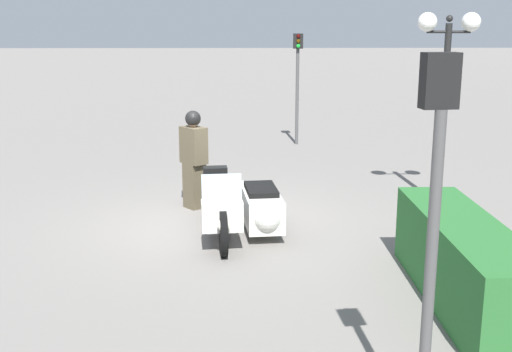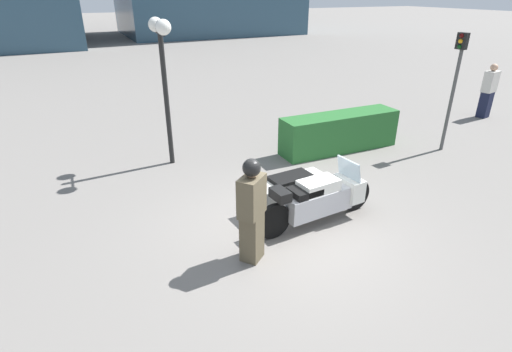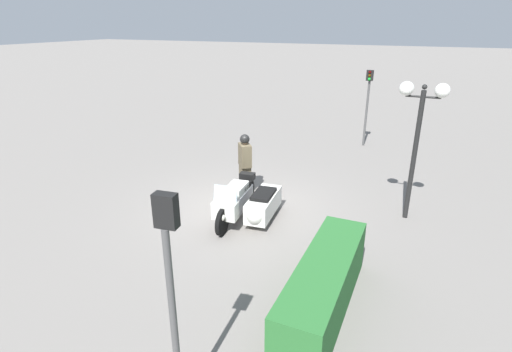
{
  "view_description": "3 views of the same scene",
  "coord_description": "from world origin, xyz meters",
  "px_view_note": "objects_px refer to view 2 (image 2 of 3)",
  "views": [
    {
      "loc": [
        10.47,
        0.43,
        3.29
      ],
      "look_at": [
        0.86,
        0.65,
        1.0
      ],
      "focal_mm": 45.0,
      "sensor_mm": 36.0,
      "label": 1
    },
    {
      "loc": [
        -3.12,
        -5.4,
        4.07
      ],
      "look_at": [
        -0.28,
        0.72,
        0.9
      ],
      "focal_mm": 28.0,
      "sensor_mm": 36.0,
      "label": 2
    },
    {
      "loc": [
        9.06,
        4.32,
        4.82
      ],
      "look_at": [
        0.07,
        0.34,
        0.98
      ],
      "focal_mm": 28.0,
      "sensor_mm": 36.0,
      "label": 3
    }
  ],
  "objects_px": {
    "police_motorcycle": "(308,193)",
    "officer_rider": "(252,209)",
    "hedge_bush_curbside": "(339,132)",
    "twin_lamp_post": "(162,54)",
    "traffic_light_near": "(456,75)",
    "pedestrian_bystander": "(488,91)"
  },
  "relations": [
    {
      "from": "hedge_bush_curbside",
      "to": "twin_lamp_post",
      "type": "relative_size",
      "value": 0.97
    },
    {
      "from": "traffic_light_near",
      "to": "pedestrian_bystander",
      "type": "distance_m",
      "value": 4.34
    },
    {
      "from": "police_motorcycle",
      "to": "pedestrian_bystander",
      "type": "distance_m",
      "value": 9.6
    },
    {
      "from": "police_motorcycle",
      "to": "officer_rider",
      "type": "distance_m",
      "value": 1.85
    },
    {
      "from": "hedge_bush_curbside",
      "to": "pedestrian_bystander",
      "type": "distance_m",
      "value": 6.45
    },
    {
      "from": "traffic_light_near",
      "to": "pedestrian_bystander",
      "type": "bearing_deg",
      "value": -163.47
    },
    {
      "from": "pedestrian_bystander",
      "to": "hedge_bush_curbside",
      "type": "bearing_deg",
      "value": -98.19
    },
    {
      "from": "police_motorcycle",
      "to": "twin_lamp_post",
      "type": "height_order",
      "value": "twin_lamp_post"
    },
    {
      "from": "police_motorcycle",
      "to": "pedestrian_bystander",
      "type": "height_order",
      "value": "pedestrian_bystander"
    },
    {
      "from": "police_motorcycle",
      "to": "hedge_bush_curbside",
      "type": "xyz_separation_m",
      "value": [
        2.65,
        2.66,
        0.04
      ]
    },
    {
      "from": "police_motorcycle",
      "to": "officer_rider",
      "type": "relative_size",
      "value": 1.46
    },
    {
      "from": "hedge_bush_curbside",
      "to": "pedestrian_bystander",
      "type": "height_order",
      "value": "pedestrian_bystander"
    },
    {
      "from": "police_motorcycle",
      "to": "traffic_light_near",
      "type": "xyz_separation_m",
      "value": [
        5.23,
        1.44,
        1.59
      ]
    },
    {
      "from": "police_motorcycle",
      "to": "traffic_light_near",
      "type": "bearing_deg",
      "value": 9.65
    },
    {
      "from": "officer_rider",
      "to": "traffic_light_near",
      "type": "bearing_deg",
      "value": -110.93
    },
    {
      "from": "traffic_light_near",
      "to": "pedestrian_bystander",
      "type": "relative_size",
      "value": 1.7
    },
    {
      "from": "officer_rider",
      "to": "pedestrian_bystander",
      "type": "height_order",
      "value": "pedestrian_bystander"
    },
    {
      "from": "police_motorcycle",
      "to": "traffic_light_near",
      "type": "height_order",
      "value": "traffic_light_near"
    },
    {
      "from": "twin_lamp_post",
      "to": "traffic_light_near",
      "type": "xyz_separation_m",
      "value": [
        7.01,
        -2.26,
        -0.65
      ]
    },
    {
      "from": "police_motorcycle",
      "to": "officer_rider",
      "type": "xyz_separation_m",
      "value": [
        -1.58,
        -0.85,
        0.47
      ]
    },
    {
      "from": "officer_rider",
      "to": "twin_lamp_post",
      "type": "relative_size",
      "value": 0.51
    },
    {
      "from": "police_motorcycle",
      "to": "officer_rider",
      "type": "height_order",
      "value": "officer_rider"
    }
  ]
}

